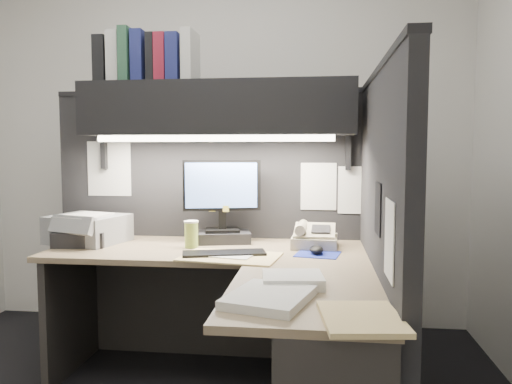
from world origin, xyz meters
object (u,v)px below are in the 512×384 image
at_px(overhead_shelf, 218,109).
at_px(keyboard, 224,254).
at_px(desk, 254,340).
at_px(printer, 88,229).
at_px(notebook_stack, 83,237).
at_px(coffee_cup, 191,235).
at_px(monitor, 222,210).
at_px(telephone, 315,238).

xyz_separation_m(overhead_shelf, keyboard, (0.10, -0.38, -0.76)).
bearing_deg(overhead_shelf, keyboard, -75.02).
relative_size(desk, keyboard, 4.06).
relative_size(desk, printer, 4.30).
bearing_deg(notebook_stack, printer, 97.72).
relative_size(desk, coffee_cup, 12.25).
xyz_separation_m(overhead_shelf, notebook_stack, (-0.74, -0.19, -0.73)).
bearing_deg(monitor, overhead_shelf, 131.87).
relative_size(desk, monitor, 3.53).
bearing_deg(overhead_shelf, monitor, -35.32).
relative_size(coffee_cup, notebook_stack, 0.49).
height_order(overhead_shelf, notebook_stack, overhead_shelf).
bearing_deg(overhead_shelf, notebook_stack, -165.96).
height_order(keyboard, coffee_cup, coffee_cup).
relative_size(monitor, coffee_cup, 3.47).
bearing_deg(coffee_cup, monitor, 50.98).
height_order(desk, monitor, monitor).
height_order(desk, coffee_cup, coffee_cup).
bearing_deg(notebook_stack, keyboard, -12.68).
xyz_separation_m(keyboard, coffee_cup, (-0.22, 0.19, 0.06)).
xyz_separation_m(keyboard, telephone, (0.46, 0.29, 0.04)).
height_order(desk, telephone, telephone).
xyz_separation_m(overhead_shelf, telephone, (0.56, -0.09, -0.72)).
relative_size(overhead_shelf, monitor, 3.22).
height_order(keyboard, notebook_stack, notebook_stack).
bearing_deg(notebook_stack, monitor, 12.53).
bearing_deg(desk, monitor, 110.71).
xyz_separation_m(overhead_shelf, coffee_cup, (-0.12, -0.19, -0.70)).
height_order(desk, printer, printer).
bearing_deg(overhead_shelf, coffee_cup, -121.96).
relative_size(desk, telephone, 6.65).
bearing_deg(coffee_cup, overhead_shelf, 58.04).
bearing_deg(coffee_cup, desk, -53.48).
xyz_separation_m(desk, keyboard, (-0.20, 0.38, 0.30)).
xyz_separation_m(desk, notebook_stack, (-1.04, 0.57, 0.33)).
xyz_separation_m(desk, printer, (-1.06, 0.65, 0.37)).
distance_m(coffee_cup, notebook_stack, 0.63).
distance_m(keyboard, telephone, 0.54).
relative_size(overhead_shelf, coffee_cup, 11.17).
height_order(coffee_cup, notebook_stack, coffee_cup).
bearing_deg(printer, notebook_stack, -66.80).
xyz_separation_m(desk, monitor, (-0.28, 0.74, 0.48)).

